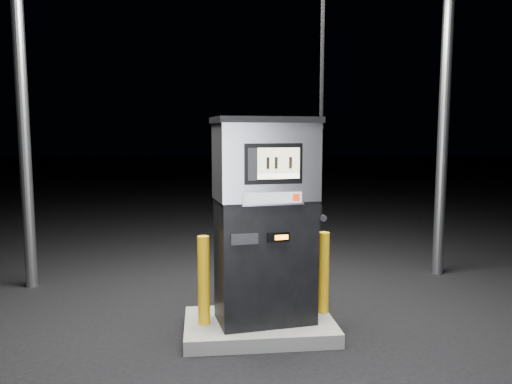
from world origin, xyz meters
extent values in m
plane|color=black|center=(0.00, 0.00, 0.00)|extent=(80.00, 80.00, 0.00)
cube|color=#60605B|center=(0.00, 0.00, 0.07)|extent=(1.60, 1.00, 0.15)
cylinder|color=gray|center=(-3.00, 2.00, 2.25)|extent=(0.16, 0.16, 4.50)
cylinder|color=gray|center=(3.00, 2.00, 2.25)|extent=(0.16, 0.16, 4.50)
cube|color=black|center=(0.06, -0.01, 0.81)|extent=(1.07, 0.72, 1.31)
cube|color=#B7B6BE|center=(0.06, -0.01, 1.86)|extent=(1.10, 0.74, 0.79)
cube|color=black|center=(0.06, -0.01, 2.28)|extent=(1.14, 0.79, 0.06)
cube|color=black|center=(0.10, -0.31, 1.85)|extent=(0.59, 0.12, 0.40)
cube|color=#C3BB8E|center=(0.15, -0.32, 1.88)|extent=(0.43, 0.07, 0.25)
cube|color=white|center=(0.15, -0.32, 1.73)|extent=(0.43, 0.07, 0.05)
cube|color=#B7B6BE|center=(0.10, -0.31, 1.52)|extent=(0.63, 0.12, 0.15)
cube|color=#9D9FA5|center=(0.10, -0.33, 1.52)|extent=(0.57, 0.09, 0.11)
cube|color=red|center=(0.33, -0.30, 1.52)|extent=(0.07, 0.01, 0.07)
cube|color=black|center=(0.15, -0.30, 1.12)|extent=(0.23, 0.05, 0.09)
cube|color=orange|center=(0.19, -0.31, 1.12)|extent=(0.14, 0.02, 0.05)
cube|color=black|center=(-0.19, -0.35, 1.12)|extent=(0.27, 0.07, 0.11)
cube|color=black|center=(0.60, 0.07, 1.25)|extent=(0.13, 0.20, 0.26)
cylinder|color=gray|center=(0.67, 0.08, 1.25)|extent=(0.11, 0.24, 0.07)
cylinder|color=black|center=(0.65, 0.02, 3.01)|extent=(0.04, 0.04, 3.26)
cylinder|color=#FFB80E|center=(-0.59, -0.04, 0.62)|extent=(0.13, 0.13, 0.94)
cylinder|color=#FFB80E|center=(0.74, 0.16, 0.61)|extent=(0.14, 0.14, 0.91)
camera|label=1|loc=(-0.61, -5.14, 2.15)|focal=35.00mm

